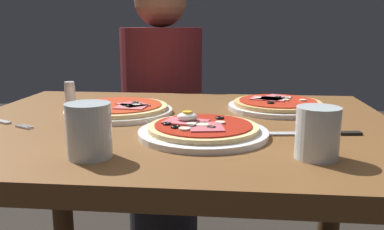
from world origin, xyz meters
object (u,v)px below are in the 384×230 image
pizza_across_left (119,109)px  pizza_across_right (277,105)px  fork (6,123)px  salt_shaker (70,94)px  knife (321,133)px  diner_person (162,132)px  water_glass_near (317,136)px  dining_table (177,174)px  water_glass_far (89,134)px  pizza_foreground (203,130)px

pizza_across_left → pizza_across_right: size_ratio=1.04×
pizza_across_left → fork: size_ratio=1.90×
salt_shaker → knife: bearing=-22.2°
diner_person → pizza_across_right: bearing=129.3°
water_glass_near → dining_table: bearing=138.1°
water_glass_far → diner_person: (-0.04, 0.95, -0.25)m
water_glass_far → dining_table: bearing=68.7°
pizza_foreground → diner_person: (-0.22, 0.79, -0.22)m
fork → dining_table: bearing=9.4°
water_glass_near → knife: water_glass_near is taller
pizza_across_right → water_glass_far: 0.58m
water_glass_near → knife: size_ratio=0.46×
water_glass_near → pizza_foreground: bearing=148.6°
water_glass_near → diner_person: 1.04m
fork → salt_shaker: (0.06, 0.24, 0.03)m
pizza_across_left → diner_person: bearing=89.3°
pizza_across_left → pizza_across_right: same height
pizza_across_right → diner_person: bearing=129.3°
pizza_across_right → salt_shaker: bearing=179.7°
salt_shaker → pizza_foreground: bearing=-36.6°
pizza_foreground → pizza_across_left: (-0.23, 0.19, -0.00)m
dining_table → pizza_foreground: bearing=-59.7°
water_glass_near → knife: (0.04, 0.16, -0.04)m
pizza_across_right → fork: size_ratio=1.83×
dining_table → pizza_foreground: size_ratio=3.85×
water_glass_near → water_glass_far: (-0.39, -0.03, 0.00)m
dining_table → salt_shaker: (-0.33, 0.17, 0.17)m
pizza_foreground → water_glass_far: 0.24m
pizza_foreground → water_glass_near: size_ratio=3.00×
dining_table → diner_person: size_ratio=0.88×
diner_person → water_glass_near: bearing=115.1°
pizza_across_left → knife: (0.48, -0.16, -0.01)m
knife → water_glass_near: bearing=-104.3°
pizza_across_left → pizza_across_right: (0.41, 0.10, -0.00)m
dining_table → pizza_across_left: size_ratio=3.74×
pizza_foreground → water_glass_near: bearing=-31.4°
dining_table → pizza_foreground: pizza_foreground is taller
fork → salt_shaker: 0.25m
pizza_foreground → pizza_across_right: 0.35m
pizza_foreground → diner_person: size_ratio=0.23×
pizza_across_left → water_glass_near: size_ratio=3.09×
diner_person → knife: bearing=121.8°
pizza_across_right → dining_table: bearing=-145.9°
pizza_across_right → knife: size_ratio=1.36×
water_glass_far → salt_shaker: (-0.22, 0.46, -0.01)m
water_glass_near → fork: size_ratio=0.61×
salt_shaker → diner_person: size_ratio=0.06×
salt_shaker → water_glass_near: bearing=-34.9°
pizza_foreground → pizza_across_left: 0.30m
pizza_foreground → fork: pizza_foreground is taller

